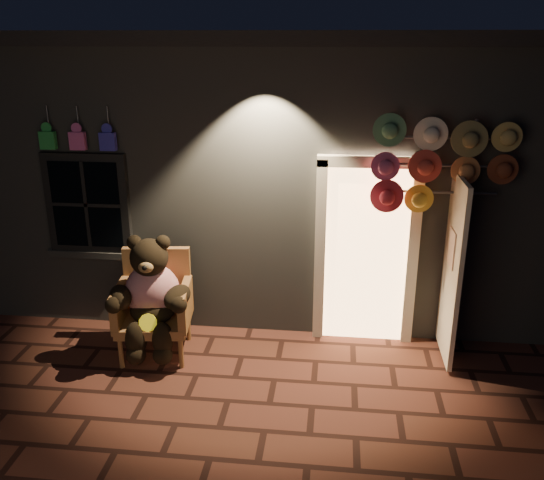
# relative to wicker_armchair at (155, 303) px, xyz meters

# --- Properties ---
(ground) EXTENTS (60.00, 60.00, 0.00)m
(ground) POSITION_rel_wicker_armchair_xyz_m (0.98, -0.90, -0.58)
(ground) COLOR #51271F
(ground) RESTS_ON ground
(shop_building) EXTENTS (7.30, 5.95, 3.51)m
(shop_building) POSITION_rel_wicker_armchair_xyz_m (0.98, 3.08, 1.16)
(shop_building) COLOR slate
(shop_building) RESTS_ON ground
(wicker_armchair) EXTENTS (0.87, 0.80, 1.16)m
(wicker_armchair) POSITION_rel_wicker_armchair_xyz_m (0.00, 0.00, 0.00)
(wicker_armchair) COLOR brown
(wicker_armchair) RESTS_ON ground
(teddy_bear) EXTENTS (0.96, 0.79, 1.33)m
(teddy_bear) POSITION_rel_wicker_armchair_xyz_m (0.01, -0.15, 0.16)
(teddy_bear) COLOR #AC1227
(teddy_bear) RESTS_ON ground
(hat_rack) EXTENTS (1.49, 0.22, 2.63)m
(hat_rack) POSITION_rel_wicker_armchair_xyz_m (3.00, 0.38, 1.58)
(hat_rack) COLOR #59595E
(hat_rack) RESTS_ON ground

